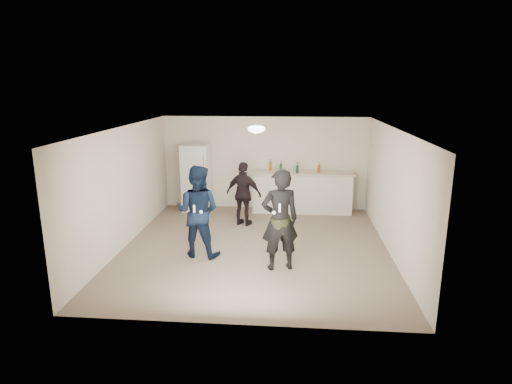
# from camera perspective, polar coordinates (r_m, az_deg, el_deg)

# --- Properties ---
(floor) EXTENTS (6.00, 6.00, 0.00)m
(floor) POSITION_cam_1_polar(r_m,az_deg,el_deg) (9.09, -0.11, -7.36)
(floor) COLOR #6B5B4C
(floor) RESTS_ON ground
(ceiling) EXTENTS (6.00, 6.00, 0.00)m
(ceiling) POSITION_cam_1_polar(r_m,az_deg,el_deg) (8.49, -0.11, 8.53)
(ceiling) COLOR silver
(ceiling) RESTS_ON wall_back
(wall_back) EXTENTS (6.00, 0.00, 6.00)m
(wall_back) POSITION_cam_1_polar(r_m,az_deg,el_deg) (11.63, 1.16, 3.87)
(wall_back) COLOR beige
(wall_back) RESTS_ON floor
(wall_front) EXTENTS (6.00, 0.00, 6.00)m
(wall_front) POSITION_cam_1_polar(r_m,az_deg,el_deg) (5.86, -2.65, -6.76)
(wall_front) COLOR beige
(wall_front) RESTS_ON floor
(wall_left) EXTENTS (0.00, 6.00, 6.00)m
(wall_left) POSITION_cam_1_polar(r_m,az_deg,el_deg) (9.35, -17.16, 0.64)
(wall_left) COLOR beige
(wall_left) RESTS_ON floor
(wall_right) EXTENTS (0.00, 6.00, 6.00)m
(wall_right) POSITION_cam_1_polar(r_m,az_deg,el_deg) (8.91, 17.80, -0.06)
(wall_right) COLOR beige
(wall_right) RESTS_ON floor
(counter) EXTENTS (2.60, 0.56, 1.05)m
(counter) POSITION_cam_1_polar(r_m,az_deg,el_deg) (11.45, 6.13, -0.10)
(counter) COLOR silver
(counter) RESTS_ON floor
(counter_top) EXTENTS (2.68, 0.64, 0.04)m
(counter_top) POSITION_cam_1_polar(r_m,az_deg,el_deg) (11.32, 6.20, 2.57)
(counter_top) COLOR beige
(counter_top) RESTS_ON counter
(fridge) EXTENTS (0.70, 0.70, 1.80)m
(fridge) POSITION_cam_1_polar(r_m,az_deg,el_deg) (11.57, -7.94, 1.91)
(fridge) COLOR silver
(fridge) RESTS_ON floor
(fridge_handle) EXTENTS (0.02, 0.02, 0.60)m
(fridge_handle) POSITION_cam_1_polar(r_m,az_deg,el_deg) (11.08, -7.01, 3.50)
(fridge_handle) COLOR silver
(fridge_handle) RESTS_ON fridge
(ceiling_dome) EXTENTS (0.36, 0.36, 0.16)m
(ceiling_dome) POSITION_cam_1_polar(r_m,az_deg,el_deg) (8.79, 0.06, 8.40)
(ceiling_dome) COLOR white
(ceiling_dome) RESTS_ON ceiling
(shaker) EXTENTS (0.08, 0.08, 0.17)m
(shaker) POSITION_cam_1_polar(r_m,az_deg,el_deg) (11.44, 2.85, 3.29)
(shaker) COLOR silver
(shaker) RESTS_ON counter_top
(man) EXTENTS (0.99, 0.82, 1.83)m
(man) POSITION_cam_1_polar(r_m,az_deg,el_deg) (8.47, -7.78, -2.55)
(man) COLOR #102343
(man) RESTS_ON floor
(woman) EXTENTS (0.79, 0.62, 1.89)m
(woman) POSITION_cam_1_polar(r_m,az_deg,el_deg) (7.78, 3.21, -3.74)
(woman) COLOR black
(woman) RESTS_ON floor
(camo_shorts) EXTENTS (0.34, 0.34, 0.28)m
(camo_shorts) POSITION_cam_1_polar(r_m,az_deg,el_deg) (7.81, 3.20, -4.41)
(camo_shorts) COLOR #2D391A
(camo_shorts) RESTS_ON woman
(spectator) EXTENTS (0.98, 0.66, 1.55)m
(spectator) POSITION_cam_1_polar(r_m,az_deg,el_deg) (10.25, -1.64, -0.27)
(spectator) COLOR black
(spectator) RESTS_ON floor
(remote_man) EXTENTS (0.04, 0.04, 0.15)m
(remote_man) POSITION_cam_1_polar(r_m,az_deg,el_deg) (8.17, -8.23, -2.22)
(remote_man) COLOR white
(remote_man) RESTS_ON man
(nunchuk_man) EXTENTS (0.07, 0.07, 0.07)m
(nunchuk_man) POSITION_cam_1_polar(r_m,az_deg,el_deg) (8.20, -7.35, -2.66)
(nunchuk_man) COLOR white
(nunchuk_man) RESTS_ON man
(remote_woman) EXTENTS (0.04, 0.04, 0.15)m
(remote_woman) POSITION_cam_1_polar(r_m,az_deg,el_deg) (7.45, 3.18, -2.12)
(remote_woman) COLOR silver
(remote_woman) RESTS_ON woman
(nunchuk_woman) EXTENTS (0.07, 0.07, 0.07)m
(nunchuk_woman) POSITION_cam_1_polar(r_m,az_deg,el_deg) (7.51, 2.41, -2.77)
(nunchuk_woman) COLOR white
(nunchuk_woman) RESTS_ON woman
(bottle_cluster) EXTENTS (1.36, 0.38, 0.24)m
(bottle_cluster) POSITION_cam_1_polar(r_m,az_deg,el_deg) (11.26, 4.85, 3.18)
(bottle_cluster) COLOR #965E15
(bottle_cluster) RESTS_ON counter_top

